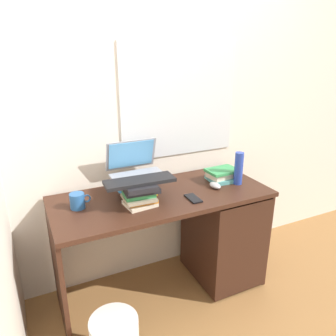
# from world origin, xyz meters

# --- Properties ---
(ground_plane) EXTENTS (6.00, 6.00, 0.00)m
(ground_plane) POSITION_xyz_m (0.00, 0.00, 0.00)
(ground_plane) COLOR olive
(wall_back) EXTENTS (6.00, 0.06, 2.60)m
(wall_back) POSITION_xyz_m (0.00, 0.35, 1.30)
(wall_back) COLOR silver
(wall_back) RESTS_ON ground
(desk) EXTENTS (1.43, 0.61, 0.77)m
(desk) POSITION_xyz_m (0.37, -0.02, 0.42)
(desk) COLOR #381E14
(desk) RESTS_ON ground
(book_stack_tall) EXTENTS (0.25, 0.18, 0.11)m
(book_stack_tall) POSITION_xyz_m (-0.13, 0.08, 0.83)
(book_stack_tall) COLOR yellow
(book_stack_tall) RESTS_ON desk
(book_stack_keyboard_riser) EXTENTS (0.22, 0.20, 0.15)m
(book_stack_keyboard_riser) POSITION_xyz_m (-0.19, -0.08, 0.85)
(book_stack_keyboard_riser) COLOR beige
(book_stack_keyboard_riser) RESTS_ON desk
(book_stack_side) EXTENTS (0.23, 0.19, 0.09)m
(book_stack_side) POSITION_xyz_m (0.48, 0.03, 0.81)
(book_stack_side) COLOR teal
(book_stack_side) RESTS_ON desk
(laptop) EXTENTS (0.34, 0.29, 0.22)m
(laptop) POSITION_xyz_m (-0.13, 0.14, 0.94)
(laptop) COLOR gray
(laptop) RESTS_ON book_stack_tall
(keyboard) EXTENTS (0.43, 0.16, 0.02)m
(keyboard) POSITION_xyz_m (-0.19, -0.08, 0.93)
(keyboard) COLOR black
(keyboard) RESTS_ON book_stack_keyboard_riser
(computer_mouse) EXTENTS (0.06, 0.10, 0.04)m
(computer_mouse) POSITION_xyz_m (0.37, -0.06, 0.79)
(computer_mouse) COLOR #A5A8AD
(computer_mouse) RESTS_ON desk
(mug) EXTENTS (0.13, 0.09, 0.09)m
(mug) POSITION_xyz_m (-0.54, 0.04, 0.82)
(mug) COLOR #265999
(mug) RESTS_ON desk
(water_bottle) EXTENTS (0.06, 0.06, 0.23)m
(water_bottle) POSITION_xyz_m (0.56, -0.06, 0.89)
(water_bottle) COLOR #263FA5
(water_bottle) RESTS_ON desk
(cell_phone) EXTENTS (0.07, 0.14, 0.01)m
(cell_phone) POSITION_xyz_m (0.15, -0.15, 0.77)
(cell_phone) COLOR black
(cell_phone) RESTS_ON desk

